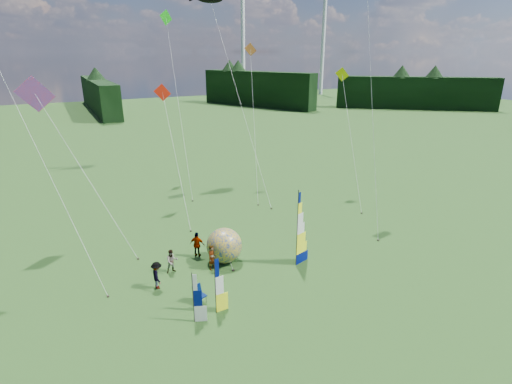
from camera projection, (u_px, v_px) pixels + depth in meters
name	position (u px, v px, depth m)	size (l,w,h in m)	color
ground	(304.00, 301.00, 22.69)	(220.00, 220.00, 0.00)	#244D1B
treeline_ring	(307.00, 238.00, 21.36)	(210.00, 210.00, 8.00)	black
turbine_left	(323.00, 46.00, 127.60)	(8.00, 1.20, 30.00)	silver
turbine_right	(243.00, 46.00, 122.67)	(8.00, 1.20, 30.00)	silver
feather_banner_main	(297.00, 230.00, 25.65)	(1.38, 0.10, 5.12)	#020D5D
side_banner_left	(215.00, 287.00, 21.15)	(0.92, 0.10, 3.26)	#FEFF1B
side_banner_far	(193.00, 299.00, 20.49)	(0.86, 0.10, 2.85)	white
bol_inflatable	(224.00, 246.00, 26.61)	(2.38, 2.38, 2.38)	navy
spectator_a	(212.00, 258.00, 25.75)	(0.62, 0.40, 1.69)	#66594C
spectator_b	(172.00, 261.00, 25.43)	(0.77, 0.38, 1.58)	#66594C
spectator_c	(157.00, 275.00, 23.68)	(1.11, 0.41, 1.72)	#66594C
spectator_d	(197.00, 245.00, 27.37)	(1.05, 0.43, 1.80)	#66594C
camp_chair	(200.00, 295.00, 22.35)	(0.62, 0.62, 1.08)	#01103A
kite_whale	(238.00, 88.00, 38.13)	(3.38, 16.48, 20.23)	black
kite_rainbow_delta	(85.00, 162.00, 26.75)	(8.78, 10.46, 12.81)	red
kite_parafoil	(373.00, 100.00, 30.27)	(6.26, 10.28, 19.91)	red
small_kite_red	(175.00, 151.00, 32.84)	(3.05, 10.04, 11.34)	red
small_kite_orange	(254.00, 118.00, 38.43)	(5.41, 10.10, 14.71)	orange
small_kite_yellow	(352.00, 135.00, 36.21)	(4.49, 8.99, 12.49)	#DFDB00
small_kite_pink	(40.00, 147.00, 22.02)	(7.28, 9.37, 16.85)	#CC3E7B
small_kite_green	(178.00, 98.00, 39.48)	(4.13, 12.92, 18.08)	#16B915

